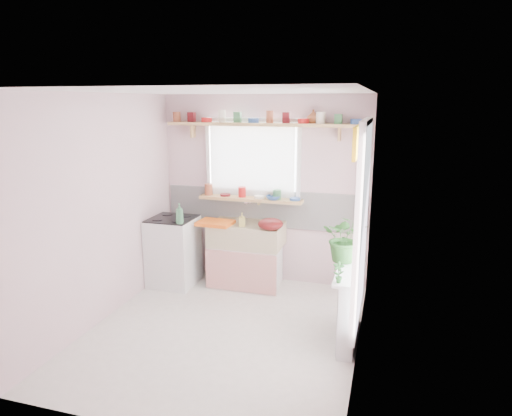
% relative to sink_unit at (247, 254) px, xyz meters
% --- Properties ---
extents(room, '(3.20, 3.20, 3.20)m').
position_rel_sink_unit_xyz_m(room, '(0.81, -0.43, 0.94)').
color(room, white).
rests_on(room, ground).
extents(sink_unit, '(0.95, 0.65, 1.11)m').
position_rel_sink_unit_xyz_m(sink_unit, '(0.00, 0.00, 0.00)').
color(sink_unit, white).
rests_on(sink_unit, ground).
extents(cooker, '(0.58, 0.58, 0.93)m').
position_rel_sink_unit_xyz_m(cooker, '(-0.95, -0.24, 0.03)').
color(cooker, white).
rests_on(cooker, ground).
extents(radiator_ledge, '(0.22, 0.95, 0.78)m').
position_rel_sink_unit_xyz_m(radiator_ledge, '(1.45, -1.09, -0.03)').
color(radiator_ledge, white).
rests_on(radiator_ledge, ground).
extents(windowsill, '(1.40, 0.22, 0.04)m').
position_rel_sink_unit_xyz_m(windowsill, '(-0.00, 0.19, 0.71)').
color(windowsill, tan).
rests_on(windowsill, room).
extents(pine_shelf, '(2.52, 0.24, 0.04)m').
position_rel_sink_unit_xyz_m(pine_shelf, '(0.15, 0.18, 1.69)').
color(pine_shelf, tan).
rests_on(pine_shelf, room).
extents(shelf_crockery, '(2.47, 0.11, 0.12)m').
position_rel_sink_unit_xyz_m(shelf_crockery, '(0.11, 0.18, 1.76)').
color(shelf_crockery, '#A55133').
rests_on(shelf_crockery, pine_shelf).
extents(sill_crockery, '(1.35, 0.11, 0.12)m').
position_rel_sink_unit_xyz_m(sill_crockery, '(-0.05, 0.19, 0.78)').
color(sill_crockery, '#A55133').
rests_on(sill_crockery, windowsill).
extents(dish_tray, '(0.46, 0.36, 0.04)m').
position_rel_sink_unit_xyz_m(dish_tray, '(-0.38, -0.16, 0.44)').
color(dish_tray, orange).
rests_on(dish_tray, sink_unit).
extents(colander, '(0.41, 0.41, 0.14)m').
position_rel_sink_unit_xyz_m(colander, '(0.38, -0.19, 0.49)').
color(colander, '#560E10').
rests_on(colander, sink_unit).
extents(jade_plant, '(0.48, 0.43, 0.51)m').
position_rel_sink_unit_xyz_m(jade_plant, '(1.36, -0.89, 0.60)').
color(jade_plant, '#2C5E25').
rests_on(jade_plant, radiator_ledge).
extents(fruit_bowl, '(0.29, 0.29, 0.07)m').
position_rel_sink_unit_xyz_m(fruit_bowl, '(1.36, -0.73, 0.38)').
color(fruit_bowl, silver).
rests_on(fruit_bowl, radiator_ledge).
extents(herb_pot, '(0.11, 0.08, 0.20)m').
position_rel_sink_unit_xyz_m(herb_pot, '(1.36, -1.49, 0.44)').
color(herb_pot, '#2C6F2E').
rests_on(herb_pot, radiator_ledge).
extents(soap_bottle_sink, '(0.10, 0.10, 0.18)m').
position_rel_sink_unit_xyz_m(soap_bottle_sink, '(-0.01, -0.15, 0.51)').
color(soap_bottle_sink, '#CEBE5B').
rests_on(soap_bottle_sink, sink_unit).
extents(sill_cup, '(0.13, 0.13, 0.09)m').
position_rel_sink_unit_xyz_m(sill_cup, '(0.26, 0.25, 0.77)').
color(sill_cup, beige).
rests_on(sill_cup, windowsill).
extents(sill_bowl, '(0.24, 0.24, 0.06)m').
position_rel_sink_unit_xyz_m(sill_bowl, '(0.32, 0.13, 0.76)').
color(sill_bowl, '#2E5398').
rests_on(sill_bowl, windowsill).
extents(shelf_vase, '(0.19, 0.19, 0.17)m').
position_rel_sink_unit_xyz_m(shelf_vase, '(0.80, 0.24, 1.79)').
color(shelf_vase, '#97502E').
rests_on(shelf_vase, pine_shelf).
extents(cooker_bottle, '(0.13, 0.13, 0.26)m').
position_rel_sink_unit_xyz_m(cooker_bottle, '(-0.73, -0.46, 0.61)').
color(cooker_bottle, '#408154').
rests_on(cooker_bottle, cooker).
extents(fruit, '(0.20, 0.14, 0.10)m').
position_rel_sink_unit_xyz_m(fruit, '(1.37, -0.73, 0.43)').
color(fruit, orange).
rests_on(fruit, fruit_bowl).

